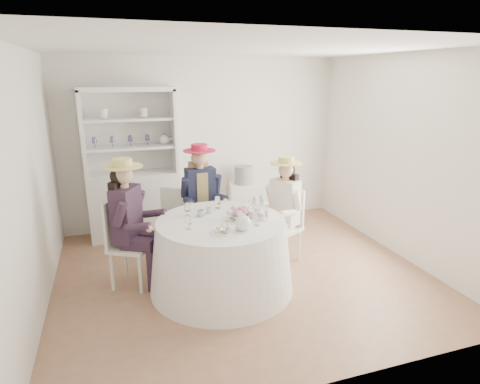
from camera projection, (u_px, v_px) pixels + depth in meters
name	position (u px, v px, depth m)	size (l,w,h in m)	color
ground	(242.00, 274.00, 5.07)	(4.50, 4.50, 0.00)	#885E44
ceiling	(243.00, 48.00, 4.31)	(4.50, 4.50, 0.00)	white
wall_back	(204.00, 143.00, 6.52)	(4.50, 4.50, 0.00)	silver
wall_front	(331.00, 230.00, 2.87)	(4.50, 4.50, 0.00)	silver
wall_left	(30.00, 186.00, 4.02)	(4.50, 4.50, 0.00)	silver
wall_right	(402.00, 158.00, 5.36)	(4.50, 4.50, 0.00)	silver
tea_table	(221.00, 255.00, 4.64)	(1.66, 1.66, 0.84)	white
hutch	(134.00, 185.00, 6.12)	(1.36, 0.56, 2.26)	silver
side_table	(243.00, 204.00, 6.70)	(0.45, 0.45, 0.69)	silver
hatbox	(243.00, 175.00, 6.56)	(0.30, 0.30, 0.30)	black
guest_left	(129.00, 216.00, 4.57)	(0.65, 0.60, 1.54)	silver
guest_mid	(201.00, 193.00, 5.48)	(0.56, 0.58, 1.53)	silver
guest_right	(284.00, 204.00, 5.21)	(0.61, 0.55, 1.43)	silver
spare_chair	(177.00, 216.00, 5.65)	(0.54, 0.54, 0.95)	silver
teacup_a	(201.00, 214.00, 4.63)	(0.09, 0.09, 0.07)	white
teacup_b	(209.00, 211.00, 4.74)	(0.07, 0.07, 0.06)	white
teacup_c	(240.00, 213.00, 4.65)	(0.09, 0.09, 0.07)	white
flower_bowl	(240.00, 217.00, 4.54)	(0.22, 0.22, 0.06)	white
flower_arrangement	(239.00, 211.00, 4.54)	(0.20, 0.20, 0.08)	pink
table_teapot	(243.00, 223.00, 4.21)	(0.25, 0.17, 0.18)	white
sandwich_plate	(222.00, 231.00, 4.16)	(0.25, 0.25, 0.05)	white
cupcake_stand	(260.00, 210.00, 4.57)	(0.27, 0.27, 0.25)	white
stemware_set	(221.00, 214.00, 4.50)	(0.88, 0.92, 0.15)	white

